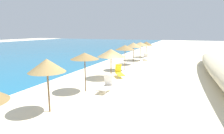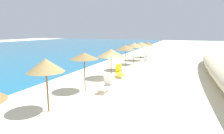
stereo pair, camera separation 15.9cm
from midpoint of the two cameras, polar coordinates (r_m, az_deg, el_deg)
The scene contains 11 objects.
ground_plane at distance 15.05m, azimuth 2.95°, elevation -5.60°, with size 160.00×160.00×0.00m, color beige.
beach_umbrella_3 at distance 10.22m, azimuth -18.96°, elevation 0.45°, with size 1.92×1.92×2.87m.
beach_umbrella_4 at distance 13.21m, azimuth -8.05°, elevation 3.30°, with size 2.00×2.00×2.79m.
beach_umbrella_5 at distance 16.90m, azimuth -0.02°, elevation 4.27°, with size 2.49×2.49×2.68m.
beach_umbrella_6 at distance 20.50m, azimuth 4.30°, elevation 5.91°, with size 2.13×2.13×2.77m.
beach_umbrella_7 at distance 24.23m, azimuth 6.88°, elevation 6.64°, with size 2.05×2.05×2.83m.
beach_umbrella_8 at distance 27.82m, azimuth 9.00°, elevation 6.87°, with size 2.55×2.55×2.68m.
beach_umbrella_9 at distance 31.58m, azimuth 10.77°, elevation 6.97°, with size 2.10×2.10×2.57m.
lounge_chair_0 at distance 28.68m, azimuth 10.62°, elevation 2.95°, with size 1.44×0.93×0.98m.
lounge_chair_1 at distance 17.72m, azimuth 2.52°, elevation -1.57°, with size 1.59×1.33×1.15m.
lounge_chair_3 at distance 13.43m, azimuth -1.53°, elevation -5.47°, with size 1.33×0.69×1.19m.
Camera 2 is at (-13.64, -4.73, 4.24)m, focal length 30.25 mm.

